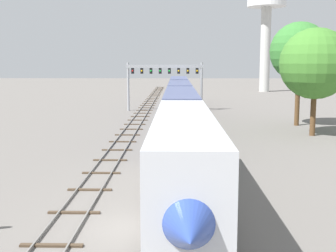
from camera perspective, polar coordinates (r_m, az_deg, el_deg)
name	(u,v)px	position (r m, az deg, el deg)	size (l,w,h in m)	color
ground_plane	(141,229)	(20.50, -3.55, -13.16)	(400.00, 400.00, 0.00)	slate
track_main	(179,104)	(79.38, 1.41, 2.81)	(2.60, 200.00, 0.16)	slate
track_near	(139,118)	(59.71, -3.79, 1.03)	(2.60, 160.00, 0.16)	slate
passenger_train	(180,104)	(52.31, 1.55, 2.84)	(3.04, 79.08, 4.80)	silver
signal_gantry	(165,75)	(69.10, -0.42, 6.63)	(12.10, 0.49, 7.54)	#999BA0
water_tower	(267,6)	(119.60, 12.65, 14.88)	(10.03, 10.03, 27.61)	beige
trackside_tree_left	(299,52)	(54.78, 16.65, 9.21)	(6.93, 6.93, 12.27)	brown
trackside_tree_mid	(315,64)	(47.41, 18.54, 7.64)	(7.23, 7.23, 11.01)	brown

